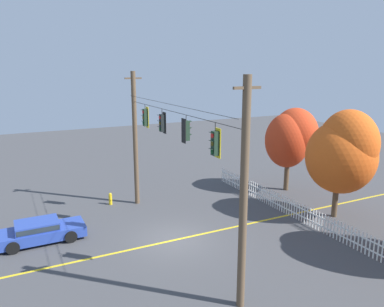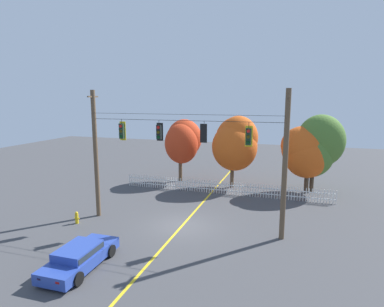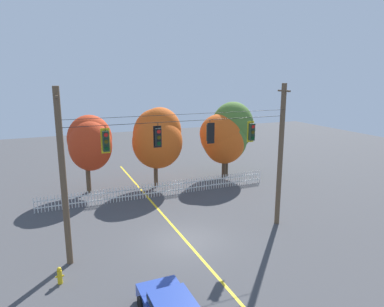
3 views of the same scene
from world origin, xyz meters
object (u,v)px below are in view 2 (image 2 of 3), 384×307
traffic_signal_westbound_side (204,133)px  autumn_maple_far_west (315,148)px  traffic_signal_northbound_secondary (249,136)px  autumn_oak_far_east (305,150)px  traffic_signal_eastbound_side (159,132)px  autumn_maple_near_fence (183,141)px  autumn_maple_mid (236,143)px  fire_hydrant (77,218)px  traffic_signal_southbound_primary (122,131)px  parked_car (80,256)px

traffic_signal_westbound_side → autumn_maple_far_west: 12.87m
traffic_signal_northbound_secondary → autumn_oak_far_east: size_ratio=0.25×
traffic_signal_eastbound_side → autumn_oak_far_east: bearing=48.2°
autumn_maple_near_fence → autumn_maple_far_west: bearing=-1.5°
traffic_signal_eastbound_side → autumn_maple_near_fence: bearing=101.4°
autumn_maple_mid → fire_hydrant: (-8.45, -11.98, -3.81)m
traffic_signal_eastbound_side → autumn_maple_far_west: autumn_maple_far_west is taller
traffic_signal_southbound_primary → autumn_maple_near_fence: size_ratio=0.23×
autumn_maple_far_west → fire_hydrant: size_ratio=8.48×
traffic_signal_northbound_secondary → traffic_signal_southbound_primary: bearing=180.0°
fire_hydrant → autumn_maple_near_fence: bearing=76.0°
traffic_signal_westbound_side → parked_car: (-4.50, -6.43, -5.54)m
autumn_maple_far_west → autumn_maple_mid: bearing=-177.7°
autumn_oak_far_east → autumn_maple_mid: bearing=179.9°
parked_car → traffic_signal_eastbound_side: bearing=76.6°
traffic_signal_southbound_primary → autumn_oak_far_east: traffic_signal_southbound_primary is taller
traffic_signal_westbound_side → fire_hydrant: bearing=-168.5°
autumn_maple_mid → traffic_signal_westbound_side: bearing=-91.0°
parked_car → autumn_maple_far_west: bearing=55.9°
autumn_maple_far_west → fire_hydrant: bearing=-141.3°
traffic_signal_southbound_primary → parked_car: 8.54m
traffic_signal_eastbound_side → traffic_signal_westbound_side: size_ratio=1.02×
traffic_signal_eastbound_side → autumn_maple_mid: 10.91m
traffic_signal_westbound_side → parked_car: 9.60m
traffic_signal_eastbound_side → autumn_maple_far_west: size_ratio=0.19×
traffic_signal_eastbound_side → autumn_maple_far_west: bearing=46.6°
traffic_signal_eastbound_side → traffic_signal_westbound_side: same height
traffic_signal_westbound_side → autumn_oak_far_east: size_ratio=0.22×
parked_car → autumn_oak_far_east: bearing=57.3°
autumn_oak_far_east → autumn_maple_far_west: bearing=19.3°
autumn_maple_mid → traffic_signal_southbound_primary: bearing=-119.5°
traffic_signal_westbound_side → autumn_maple_near_fence: traffic_signal_westbound_side is taller
traffic_signal_eastbound_side → parked_car: 8.61m
autumn_maple_mid → parked_car: size_ratio=1.49×
traffic_signal_southbound_primary → fire_hydrant: size_ratio=1.73×
autumn_maple_mid → autumn_maple_far_west: size_ratio=0.97×
traffic_signal_northbound_secondary → fire_hydrant: traffic_signal_northbound_secondary is taller
fire_hydrant → autumn_maple_mid: bearing=54.8°
autumn_oak_far_east → parked_car: (-10.71, -16.71, -3.18)m
traffic_signal_westbound_side → traffic_signal_northbound_secondary: same height
autumn_maple_mid → fire_hydrant: autumn_maple_mid is taller
autumn_oak_far_east → fire_hydrant: (-14.49, -11.97, -3.38)m
traffic_signal_southbound_primary → traffic_signal_westbound_side: size_ratio=1.08×
traffic_signal_southbound_primary → fire_hydrant: traffic_signal_southbound_primary is taller
autumn_oak_far_east → traffic_signal_eastbound_side: bearing=-131.8°
traffic_signal_southbound_primary → fire_hydrant: bearing=-147.2°
autumn_maple_near_fence → fire_hydrant: (-3.12, -12.56, -3.68)m
autumn_maple_mid → fire_hydrant: 15.14m
traffic_signal_southbound_primary → parked_car: bearing=-80.0°
traffic_signal_northbound_secondary → autumn_maple_far_west: 11.58m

